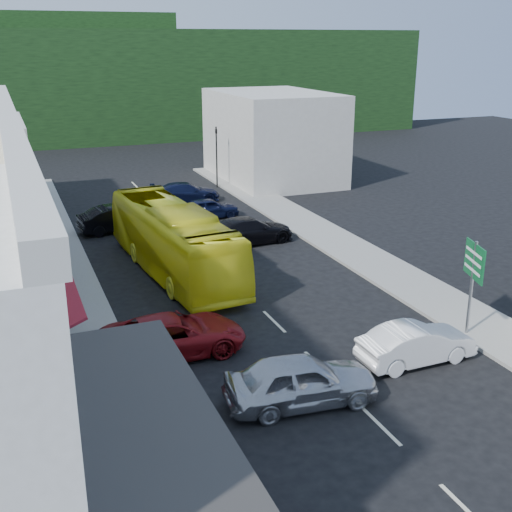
{
  "coord_description": "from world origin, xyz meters",
  "views": [
    {
      "loc": [
        -9.56,
        -17.94,
        10.93
      ],
      "look_at": [
        0.0,
        6.0,
        2.2
      ],
      "focal_mm": 45.0,
      "sensor_mm": 36.0,
      "label": 1
    }
  ],
  "objects_px": {
    "car_white": "(416,344)",
    "direction_sign": "(471,290)",
    "car_red": "(173,336)",
    "bus": "(174,242)",
    "pedestrian_left": "(72,377)",
    "car_silver": "(301,384)",
    "traffic_signal": "(217,157)"
  },
  "relations": [
    {
      "from": "car_silver",
      "to": "direction_sign",
      "type": "height_order",
      "value": "direction_sign"
    },
    {
      "from": "bus",
      "to": "car_silver",
      "type": "relative_size",
      "value": 2.64
    },
    {
      "from": "car_silver",
      "to": "direction_sign",
      "type": "bearing_deg",
      "value": -70.32
    },
    {
      "from": "direction_sign",
      "to": "traffic_signal",
      "type": "bearing_deg",
      "value": 108.79
    },
    {
      "from": "traffic_signal",
      "to": "direction_sign",
      "type": "bearing_deg",
      "value": 94.24
    },
    {
      "from": "car_silver",
      "to": "car_red",
      "type": "relative_size",
      "value": 0.96
    },
    {
      "from": "direction_sign",
      "to": "car_red",
      "type": "bearing_deg",
      "value": -176.62
    },
    {
      "from": "direction_sign",
      "to": "car_silver",
      "type": "bearing_deg",
      "value": -148.3
    },
    {
      "from": "car_red",
      "to": "direction_sign",
      "type": "height_order",
      "value": "direction_sign"
    },
    {
      "from": "bus",
      "to": "direction_sign",
      "type": "xyz_separation_m",
      "value": [
        8.65,
        -11.17,
        0.37
      ]
    },
    {
      "from": "bus",
      "to": "pedestrian_left",
      "type": "relative_size",
      "value": 6.82
    },
    {
      "from": "direction_sign",
      "to": "traffic_signal",
      "type": "height_order",
      "value": "traffic_signal"
    },
    {
      "from": "car_white",
      "to": "pedestrian_left",
      "type": "xyz_separation_m",
      "value": [
        -11.65,
        1.57,
        0.3
      ]
    },
    {
      "from": "car_red",
      "to": "car_silver",
      "type": "bearing_deg",
      "value": -149.0
    },
    {
      "from": "car_silver",
      "to": "pedestrian_left",
      "type": "xyz_separation_m",
      "value": [
        -6.64,
        2.56,
        0.3
      ]
    },
    {
      "from": "bus",
      "to": "car_red",
      "type": "height_order",
      "value": "bus"
    },
    {
      "from": "car_silver",
      "to": "traffic_signal",
      "type": "bearing_deg",
      "value": -8.12
    },
    {
      "from": "car_silver",
      "to": "pedestrian_left",
      "type": "relative_size",
      "value": 2.59
    },
    {
      "from": "pedestrian_left",
      "to": "car_silver",
      "type": "bearing_deg",
      "value": -89.27
    },
    {
      "from": "direction_sign",
      "to": "traffic_signal",
      "type": "relative_size",
      "value": 0.82
    },
    {
      "from": "car_white",
      "to": "direction_sign",
      "type": "height_order",
      "value": "direction_sign"
    },
    {
      "from": "car_red",
      "to": "pedestrian_left",
      "type": "relative_size",
      "value": 2.71
    },
    {
      "from": "car_white",
      "to": "car_red",
      "type": "relative_size",
      "value": 0.96
    },
    {
      "from": "traffic_signal",
      "to": "bus",
      "type": "bearing_deg",
      "value": 68.35
    },
    {
      "from": "traffic_signal",
      "to": "car_silver",
      "type": "bearing_deg",
      "value": 79.35
    },
    {
      "from": "car_white",
      "to": "bus",
      "type": "bearing_deg",
      "value": 23.42
    },
    {
      "from": "car_white",
      "to": "traffic_signal",
      "type": "xyz_separation_m",
      "value": [
        2.48,
        29.71,
        1.63
      ]
    },
    {
      "from": "bus",
      "to": "car_silver",
      "type": "height_order",
      "value": "bus"
    },
    {
      "from": "car_silver",
      "to": "traffic_signal",
      "type": "xyz_separation_m",
      "value": [
        7.48,
        30.7,
        1.63
      ]
    },
    {
      "from": "car_white",
      "to": "pedestrian_left",
      "type": "relative_size",
      "value": 2.59
    },
    {
      "from": "bus",
      "to": "car_silver",
      "type": "xyz_separation_m",
      "value": [
        0.57,
        -13.2,
        -0.85
      ]
    },
    {
      "from": "car_silver",
      "to": "pedestrian_left",
      "type": "bearing_deg",
      "value": 74.46
    }
  ]
}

